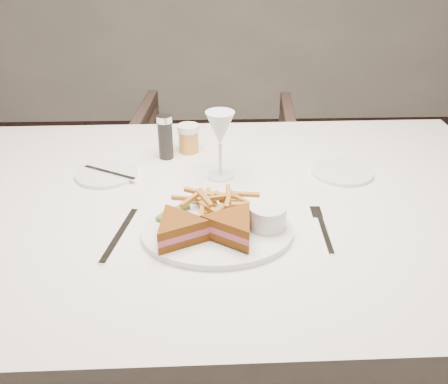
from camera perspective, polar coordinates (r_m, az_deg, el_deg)
The scene contains 3 objects.
table at distance 1.41m, azimuth -0.07°, elevation -14.18°, with size 1.48×0.98×0.75m, color white.
chair_far at distance 2.20m, azimuth -1.05°, elevation 2.35°, with size 0.67×0.63×0.69m, color #4C382F.
table_setting at distance 1.12m, azimuth -1.06°, elevation -0.56°, with size 0.77×0.63×0.18m.
Camera 1 is at (-0.12, -0.98, 1.35)m, focal length 40.00 mm.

